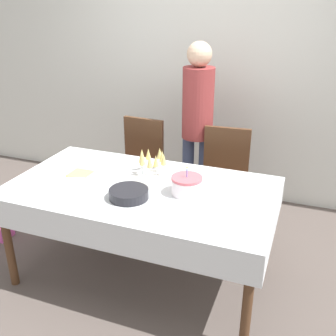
{
  "coord_description": "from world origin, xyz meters",
  "views": [
    {
      "loc": [
        1.05,
        -2.24,
        1.96
      ],
      "look_at": [
        0.16,
        0.11,
        0.87
      ],
      "focal_mm": 42.0,
      "sensor_mm": 36.0,
      "label": 1
    }
  ],
  "objects_px": {
    "dining_chair_far_right": "(223,178)",
    "person_standing": "(198,117)",
    "plate_stack_main": "(129,194)",
    "plate_stack_dessert": "(147,182)",
    "champagne_tray": "(152,162)",
    "dining_chair_far_left": "(139,166)",
    "birthday_cake": "(187,185)"
  },
  "relations": [
    {
      "from": "champagne_tray",
      "to": "birthday_cake",
      "type": "bearing_deg",
      "value": -31.31
    },
    {
      "from": "champagne_tray",
      "to": "plate_stack_dessert",
      "type": "relative_size",
      "value": 1.61
    },
    {
      "from": "dining_chair_far_right",
      "to": "birthday_cake",
      "type": "height_order",
      "value": "same"
    },
    {
      "from": "dining_chair_far_left",
      "to": "dining_chair_far_right",
      "type": "bearing_deg",
      "value": -0.01
    },
    {
      "from": "dining_chair_far_left",
      "to": "champagne_tray",
      "type": "relative_size",
      "value": 3.14
    },
    {
      "from": "champagne_tray",
      "to": "plate_stack_dessert",
      "type": "bearing_deg",
      "value": -79.01
    },
    {
      "from": "dining_chair_far_right",
      "to": "plate_stack_dessert",
      "type": "bearing_deg",
      "value": -116.04
    },
    {
      "from": "champagne_tray",
      "to": "dining_chair_far_left",
      "type": "bearing_deg",
      "value": 122.65
    },
    {
      "from": "dining_chair_far_left",
      "to": "birthday_cake",
      "type": "bearing_deg",
      "value": -48.18
    },
    {
      "from": "plate_stack_main",
      "to": "plate_stack_dessert",
      "type": "xyz_separation_m",
      "value": [
        0.03,
        0.23,
        -0.01
      ]
    },
    {
      "from": "birthday_cake",
      "to": "champagne_tray",
      "type": "height_order",
      "value": "birthday_cake"
    },
    {
      "from": "plate_stack_main",
      "to": "plate_stack_dessert",
      "type": "distance_m",
      "value": 0.24
    },
    {
      "from": "birthday_cake",
      "to": "person_standing",
      "type": "distance_m",
      "value": 1.07
    },
    {
      "from": "champagne_tray",
      "to": "person_standing",
      "type": "height_order",
      "value": "person_standing"
    },
    {
      "from": "dining_chair_far_right",
      "to": "person_standing",
      "type": "xyz_separation_m",
      "value": [
        -0.31,
        0.21,
        0.47
      ]
    },
    {
      "from": "birthday_cake",
      "to": "plate_stack_main",
      "type": "xyz_separation_m",
      "value": [
        -0.34,
        -0.2,
        -0.03
      ]
    },
    {
      "from": "plate_stack_dessert",
      "to": "dining_chair_far_right",
      "type": "bearing_deg",
      "value": 63.96
    },
    {
      "from": "plate_stack_main",
      "to": "plate_stack_dessert",
      "type": "bearing_deg",
      "value": 83.61
    },
    {
      "from": "dining_chair_far_right",
      "to": "birthday_cake",
      "type": "xyz_separation_m",
      "value": [
        -0.07,
        -0.82,
        0.29
      ]
    },
    {
      "from": "person_standing",
      "to": "birthday_cake",
      "type": "bearing_deg",
      "value": -76.95
    },
    {
      "from": "dining_chair_far_right",
      "to": "champagne_tray",
      "type": "height_order",
      "value": "dining_chair_far_right"
    },
    {
      "from": "champagne_tray",
      "to": "plate_stack_dessert",
      "type": "height_order",
      "value": "champagne_tray"
    },
    {
      "from": "dining_chair_far_left",
      "to": "plate_stack_dessert",
      "type": "relative_size",
      "value": 5.06
    },
    {
      "from": "dining_chair_far_left",
      "to": "dining_chair_far_right",
      "type": "relative_size",
      "value": 1.0
    },
    {
      "from": "dining_chair_far_left",
      "to": "plate_stack_main",
      "type": "bearing_deg",
      "value": -68.53
    },
    {
      "from": "person_standing",
      "to": "dining_chair_far_right",
      "type": "bearing_deg",
      "value": -33.56
    },
    {
      "from": "dining_chair_far_left",
      "to": "dining_chair_far_right",
      "type": "height_order",
      "value": "same"
    },
    {
      "from": "plate_stack_main",
      "to": "birthday_cake",
      "type": "bearing_deg",
      "value": 30.16
    },
    {
      "from": "birthday_cake",
      "to": "person_standing",
      "type": "relative_size",
      "value": 0.13
    },
    {
      "from": "dining_chair_far_right",
      "to": "plate_stack_dessert",
      "type": "xyz_separation_m",
      "value": [
        -0.38,
        -0.78,
        0.25
      ]
    },
    {
      "from": "dining_chair_far_left",
      "to": "plate_stack_dessert",
      "type": "height_order",
      "value": "dining_chair_far_left"
    },
    {
      "from": "birthday_cake",
      "to": "plate_stack_main",
      "type": "relative_size",
      "value": 0.8
    }
  ]
}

